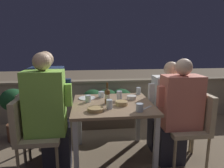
{
  "coord_description": "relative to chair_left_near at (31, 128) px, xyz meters",
  "views": [
    {
      "loc": [
        -0.26,
        -2.25,
        1.43
      ],
      "look_at": [
        0.0,
        0.07,
        0.94
      ],
      "focal_mm": 32.0,
      "sensor_mm": 36.0,
      "label": 1
    }
  ],
  "objects": [
    {
      "name": "person_coral_top",
      "position": [
        1.66,
        -0.01,
        0.11
      ],
      "size": [
        0.51,
        0.26,
        1.25
      ],
      "color": "#282833",
      "rests_on": "ground_plane"
    },
    {
      "name": "glass_cup_2",
      "position": [
        0.85,
        -0.04,
        0.25
      ],
      "size": [
        0.07,
        0.07,
        0.1
      ],
      "color": "silver",
      "rests_on": "dining_table"
    },
    {
      "name": "person_green_blouse",
      "position": [
        0.2,
        0.0,
        0.15
      ],
      "size": [
        0.49,
        0.26,
        1.33
      ],
      "color": "#282833",
      "rests_on": "ground_plane"
    },
    {
      "name": "bowl_2",
      "position": [
        0.7,
        -0.11,
        0.23
      ],
      "size": [
        0.17,
        0.17,
        0.04
      ],
      "color": "tan",
      "rests_on": "dining_table"
    },
    {
      "name": "dining_table",
      "position": [
        0.91,
        0.15,
        0.11
      ],
      "size": [
        0.94,
        0.88,
        0.72
      ],
      "color": "#937556",
      "rests_on": "ground_plane"
    },
    {
      "name": "planter_hedge",
      "position": [
        0.94,
        1.16,
        -0.16
      ],
      "size": [
        0.89,
        0.47,
        0.64
      ],
      "color": "brown",
      "rests_on": "ground_plane"
    },
    {
      "name": "glass_cup_1",
      "position": [
        0.8,
        0.43,
        0.24
      ],
      "size": [
        0.08,
        0.08,
        0.08
      ],
      "color": "silver",
      "rests_on": "dining_table"
    },
    {
      "name": "glass_cup_3",
      "position": [
        1.16,
        -0.17,
        0.24
      ],
      "size": [
        0.08,
        0.08,
        0.09
      ],
      "color": "silver",
      "rests_on": "dining_table"
    },
    {
      "name": "person_white_polo",
      "position": [
        1.65,
        0.33,
        0.08
      ],
      "size": [
        0.5,
        0.26,
        1.18
      ],
      "color": "#282833",
      "rests_on": "ground_plane"
    },
    {
      "name": "chair_right_far",
      "position": [
        1.85,
        0.33,
        0.0
      ],
      "size": [
        0.46,
        0.45,
        0.85
      ],
      "color": "tan",
      "rests_on": "ground_plane"
    },
    {
      "name": "glass_cup_0",
      "position": [
        0.62,
        0.23,
        0.24
      ],
      "size": [
        0.07,
        0.07,
        0.08
      ],
      "color": "silver",
      "rests_on": "dining_table"
    },
    {
      "name": "person_navy_jumper",
      "position": [
        0.16,
        0.31,
        0.15
      ],
      "size": [
        0.48,
        0.26,
        1.32
      ],
      "color": "#282833",
      "rests_on": "ground_plane"
    },
    {
      "name": "fork_0",
      "position": [
        1.27,
        -0.07,
        0.21
      ],
      "size": [
        0.14,
        0.13,
        0.01
      ],
      "color": "silver",
      "rests_on": "dining_table"
    },
    {
      "name": "glass_cup_4",
      "position": [
        1.32,
        0.53,
        0.25
      ],
      "size": [
        0.06,
        0.06,
        0.1
      ],
      "color": "silver",
      "rests_on": "dining_table"
    },
    {
      "name": "potted_plant",
      "position": [
        -0.45,
        0.78,
        -0.04
      ],
      "size": [
        0.35,
        0.35,
        0.78
      ],
      "color": "brown",
      "rests_on": "ground_plane"
    },
    {
      "name": "bowl_1",
      "position": [
        1.17,
        0.29,
        0.23
      ],
      "size": [
        0.12,
        0.12,
        0.05
      ],
      "color": "silver",
      "rests_on": "dining_table"
    },
    {
      "name": "bowl_0",
      "position": [
        1.0,
        0.06,
        0.23
      ],
      "size": [
        0.14,
        0.14,
        0.05
      ],
      "color": "tan",
      "rests_on": "dining_table"
    },
    {
      "name": "chair_left_far",
      "position": [
        -0.03,
        0.31,
        0.0
      ],
      "size": [
        0.46,
        0.45,
        0.85
      ],
      "color": "tan",
      "rests_on": "ground_plane"
    },
    {
      "name": "ground_plane",
      "position": [
        0.91,
        0.15,
        -0.51
      ],
      "size": [
        16.0,
        16.0,
        0.0
      ],
      "primitive_type": "plane",
      "color": "#847056"
    },
    {
      "name": "beer_bottle",
      "position": [
        0.85,
        0.15,
        0.3
      ],
      "size": [
        0.06,
        0.06,
        0.25
      ],
      "color": "brown",
      "rests_on": "dining_table"
    },
    {
      "name": "parapet_wall",
      "position": [
        0.91,
        1.47,
        -0.14
      ],
      "size": [
        9.0,
        0.18,
        0.75
      ],
      "color": "gray",
      "rests_on": "ground_plane"
    },
    {
      "name": "chair_right_near",
      "position": [
        1.86,
        -0.01,
        0.0
      ],
      "size": [
        0.46,
        0.45,
        0.85
      ],
      "color": "tan",
      "rests_on": "ground_plane"
    },
    {
      "name": "glass_cup_5",
      "position": [
        1.01,
        0.26,
        0.26
      ],
      "size": [
        0.07,
        0.07,
        0.12
      ],
      "color": "silver",
      "rests_on": "dining_table"
    },
    {
      "name": "chair_left_near",
      "position": [
        0.0,
        0.0,
        0.0
      ],
      "size": [
        0.46,
        0.45,
        0.85
      ],
      "color": "tan",
      "rests_on": "ground_plane"
    },
    {
      "name": "plate_0",
      "position": [
        0.61,
        0.39,
        0.21
      ],
      "size": [
        0.22,
        0.22,
        0.01
      ],
      "color": "white",
      "rests_on": "dining_table"
    }
  ]
}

